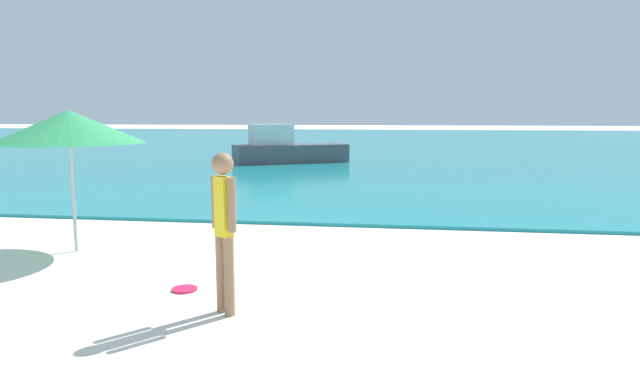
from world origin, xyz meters
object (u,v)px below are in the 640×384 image
person_standing (224,224)px  beach_umbrella (69,127)px  boat_near (286,149)px  frisbee (185,289)px

person_standing → beach_umbrella: size_ratio=0.77×
person_standing → boat_near: (-2.75, 16.15, -0.31)m
boat_near → beach_umbrella: 14.10m
person_standing → boat_near: bearing=-41.1°
beach_umbrella → person_standing: bearing=-36.2°
person_standing → frisbee: size_ratio=5.61×
person_standing → frisbee: 1.27m
person_standing → boat_near: 16.39m
frisbee → person_standing: bearing=-42.7°
frisbee → beach_umbrella: size_ratio=0.14×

